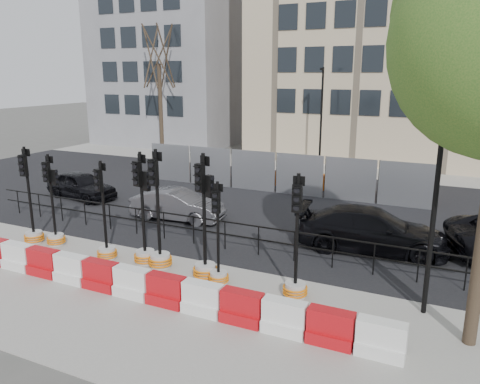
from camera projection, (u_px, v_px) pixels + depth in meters
The scene contains 23 objects.
ground at pixel (175, 256), 14.96m from camera, with size 120.00×120.00×0.00m, color #51514C.
sidewalk_near at pixel (113, 295), 12.33m from camera, with size 40.00×6.00×0.02m, color gray.
road at pixel (259, 203), 21.10m from camera, with size 40.00×14.00×0.03m, color black.
sidewalk_far at pixel (315, 167), 29.00m from camera, with size 40.00×4.00×0.02m, color gray.
building_grey at pixel (174, 56), 38.26m from camera, with size 11.00×9.06×14.00m.
building_cream at pixel (375, 22), 31.20m from camera, with size 15.00×10.06×18.00m.
kerb_railing at pixel (193, 225), 15.84m from camera, with size 18.00×0.04×1.00m.
heras_fencing at pixel (292, 177), 23.22m from camera, with size 14.33×1.72×2.00m.
lamp_post_far at pixel (321, 117), 27.10m from camera, with size 0.12×0.56×6.00m.
lamp_post_near at pixel (437, 185), 10.63m from camera, with size 0.12×0.56×6.00m.
tree_bare_far at pixel (159, 58), 31.43m from camera, with size 2.00×2.00×9.00m.
barrier_row at pixel (117, 280), 12.41m from camera, with size 14.65×0.50×0.80m.
traffic_signal_a at pixel (32, 224), 15.97m from camera, with size 0.66×0.66×3.35m.
traffic_signal_b at pixel (55, 224), 15.75m from camera, with size 0.62×0.62×3.14m.
traffic_signal_c at pixel (106, 240), 14.59m from camera, with size 0.62×0.62×3.15m.
traffic_signal_d at pixel (144, 238), 14.18m from camera, with size 0.69×0.69×3.48m.
traffic_signal_e at pixel (159, 244), 13.92m from camera, with size 0.71×0.71×3.61m.
traffic_signal_f at pixel (205, 250), 13.13m from camera, with size 0.71×0.71×3.63m.
traffic_signal_g at pixel (218, 264), 12.87m from camera, with size 0.58×0.58×2.92m.
traffic_signal_h at pixel (295, 273), 12.07m from camera, with size 0.65×0.65×3.32m.
car_a at pixel (81, 185), 21.71m from camera, with size 3.89×2.06×1.26m, color black.
car_b at pixel (178, 205), 18.54m from camera, with size 3.82×1.63×1.23m, color #424247.
car_c at pixel (372, 230), 15.33m from camera, with size 5.08×2.57×1.41m, color black.
Camera 1 is at (7.82, -11.78, 5.71)m, focal length 35.00 mm.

